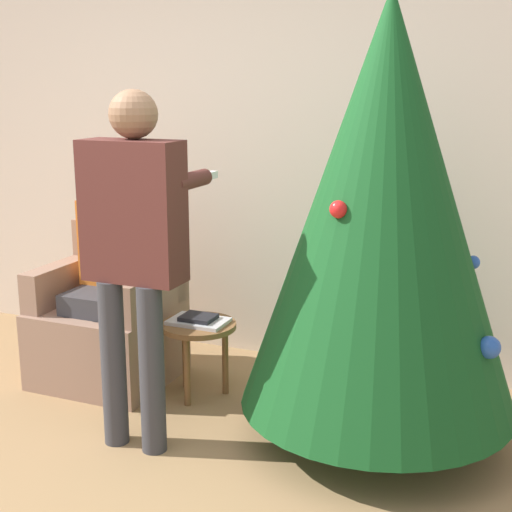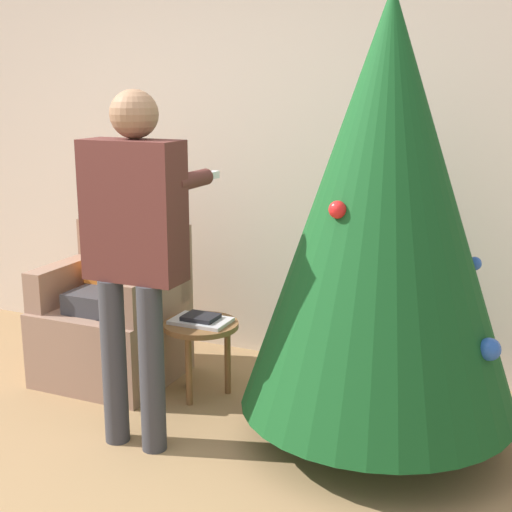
# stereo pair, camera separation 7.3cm
# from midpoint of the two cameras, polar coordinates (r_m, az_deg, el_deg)

# --- Properties ---
(wall_back) EXTENTS (8.00, 0.06, 2.70)m
(wall_back) POSITION_cam_midpoint_polar(r_m,az_deg,el_deg) (4.48, -0.24, 8.83)
(wall_back) COLOR beige
(wall_back) RESTS_ON ground_plane
(christmas_tree) EXTENTS (1.33, 1.33, 2.15)m
(christmas_tree) POSITION_cam_midpoint_polar(r_m,az_deg,el_deg) (3.34, 9.54, 3.89)
(christmas_tree) COLOR brown
(christmas_tree) RESTS_ON ground_plane
(armchair) EXTENTS (0.74, 0.69, 0.91)m
(armchair) POSITION_cam_midpoint_polar(r_m,az_deg,el_deg) (4.35, -11.98, -5.33)
(armchair) COLOR #93705B
(armchair) RESTS_ON ground_plane
(person_seated) EXTENTS (0.36, 0.46, 1.27)m
(person_seated) POSITION_cam_midpoint_polar(r_m,az_deg,el_deg) (4.23, -12.38, -0.71)
(person_seated) COLOR #38383D
(person_seated) RESTS_ON ground_plane
(person_standing) EXTENTS (0.48, 0.57, 1.70)m
(person_standing) POSITION_cam_midpoint_polar(r_m,az_deg,el_deg) (3.35, -10.37, 1.48)
(person_standing) COLOR #38383D
(person_standing) RESTS_ON ground_plane
(side_stool) EXTENTS (0.42, 0.42, 0.43)m
(side_stool) POSITION_cam_midpoint_polar(r_m,az_deg,el_deg) (4.01, -5.13, -6.22)
(side_stool) COLOR brown
(side_stool) RESTS_ON ground_plane
(laptop) EXTENTS (0.32, 0.21, 0.02)m
(laptop) POSITION_cam_midpoint_polar(r_m,az_deg,el_deg) (3.99, -5.15, -5.22)
(laptop) COLOR silver
(laptop) RESTS_ON side_stool
(book) EXTENTS (0.19, 0.15, 0.02)m
(book) POSITION_cam_midpoint_polar(r_m,az_deg,el_deg) (3.98, -5.16, -4.92)
(book) COLOR black
(book) RESTS_ON laptop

